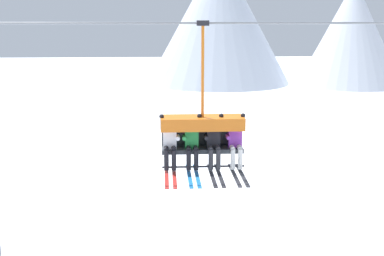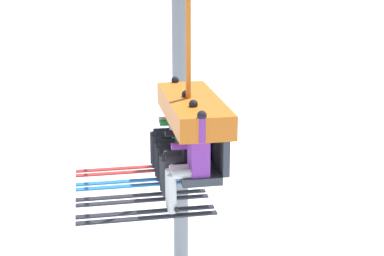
{
  "view_description": "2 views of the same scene",
  "coord_description": "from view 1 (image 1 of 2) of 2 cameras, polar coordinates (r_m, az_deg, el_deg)",
  "views": [
    {
      "loc": [
        -1.64,
        -11.96,
        8.05
      ],
      "look_at": [
        -0.96,
        -0.72,
        5.55
      ],
      "focal_mm": 45.0,
      "sensor_mm": 36.0,
      "label": 1
    },
    {
      "loc": [
        6.56,
        -2.12,
        7.65
      ],
      "look_at": [
        -0.48,
        -0.8,
        5.49
      ],
      "focal_mm": 55.0,
      "sensor_mm": 36.0,
      "label": 2
    }
  ],
  "objects": [
    {
      "name": "skier_black",
      "position": [
        11.43,
        2.61,
        -1.6
      ],
      "size": [
        0.48,
        1.7,
        1.34
      ],
      "color": "black"
    },
    {
      "name": "skier_green",
      "position": [
        11.39,
        -0.0,
        -1.64
      ],
      "size": [
        0.48,
        1.7,
        1.34
      ],
      "color": "#23843D"
    },
    {
      "name": "skier_purple",
      "position": [
        11.49,
        5.2,
        -1.56
      ],
      "size": [
        0.48,
        1.7,
        1.34
      ],
      "color": "purple"
    },
    {
      "name": "lift_cable",
      "position": [
        11.37,
        7.78,
        12.22
      ],
      "size": [
        15.4,
        0.05,
        0.05
      ],
      "color": "slate"
    },
    {
      "name": "chairlift_chair",
      "position": [
        11.54,
        1.21,
        0.08
      ],
      "size": [
        1.98,
        0.74,
        3.39
      ],
      "color": "#33383D"
    },
    {
      "name": "mountain_peak_central",
      "position": [
        64.72,
        3.2,
        12.88
      ],
      "size": [
        18.91,
        18.91,
        16.94
      ],
      "color": "silver",
      "rests_on": "ground_plane"
    },
    {
      "name": "skier_white",
      "position": [
        11.37,
        -2.66,
        -1.68
      ],
      "size": [
        0.48,
        1.7,
        1.34
      ],
      "color": "silver"
    },
    {
      "name": "mountain_peak_east",
      "position": [
        65.1,
        18.41,
        10.59
      ],
      "size": [
        13.01,
        13.01,
        13.13
      ],
      "color": "silver",
      "rests_on": "ground_plane"
    }
  ]
}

